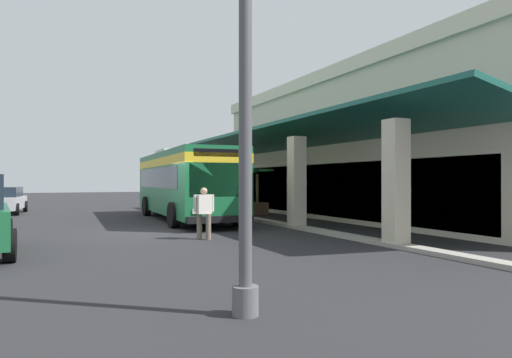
{
  "coord_description": "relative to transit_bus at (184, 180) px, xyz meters",
  "views": [
    {
      "loc": [
        16.41,
        -3.44,
        1.82
      ],
      "look_at": [
        -2.08,
        5.02,
        1.9
      ],
      "focal_mm": 32.37,
      "sensor_mm": 36.0,
      "label": 1
    }
  ],
  "objects": [
    {
      "name": "ground",
      "position": [
        4.62,
        5.52,
        -1.85
      ],
      "size": [
        120.0,
        120.0,
        0.0
      ],
      "primitive_type": "plane",
      "color": "#262628"
    },
    {
      "name": "curb_strip",
      "position": [
        2.81,
        2.81,
        -1.79
      ],
      "size": [
        26.49,
        0.5,
        0.12
      ],
      "primitive_type": "cube",
      "color": "#9E998E",
      "rests_on": "ground"
    },
    {
      "name": "plaza_building",
      "position": [
        2.81,
        12.44,
        1.65
      ],
      "size": [
        22.38,
        16.77,
        7.0
      ],
      "color": "beige",
      "rests_on": "ground"
    },
    {
      "name": "transit_bus",
      "position": [
        0.0,
        0.0,
        0.0
      ],
      "size": [
        11.31,
        3.15,
        3.34
      ],
      "color": "#196638",
      "rests_on": "ground"
    },
    {
      "name": "parked_sedan_silver",
      "position": [
        -7.69,
        -8.02,
        -1.1
      ],
      "size": [
        4.56,
        2.31,
        1.47
      ],
      "color": "#B2B5BA",
      "rests_on": "ground"
    },
    {
      "name": "pedestrian",
      "position": [
        7.37,
        -1.45,
        -0.96
      ],
      "size": [
        0.42,
        0.66,
        1.61
      ],
      "color": "#726651",
      "rests_on": "ground"
    },
    {
      "name": "potted_palm",
      "position": [
        -1.45,
        4.46,
        -1.24
      ],
      "size": [
        1.76,
        1.87,
        2.48
      ],
      "color": "brown",
      "rests_on": "ground"
    }
  ]
}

